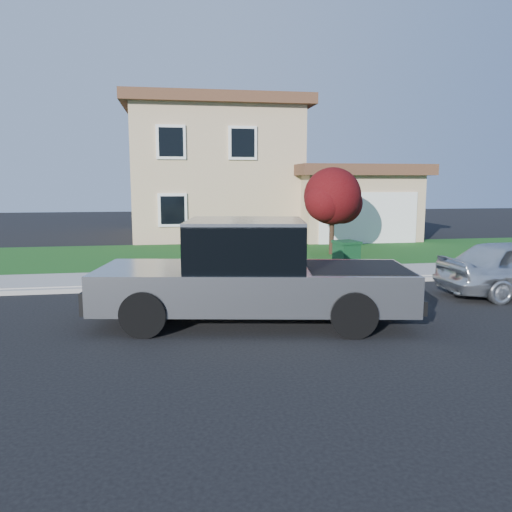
{
  "coord_description": "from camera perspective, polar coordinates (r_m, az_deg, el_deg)",
  "views": [
    {
      "loc": [
        -2.12,
        -10.36,
        2.84
      ],
      "look_at": [
        -0.33,
        0.55,
        1.2
      ],
      "focal_mm": 35.0,
      "sensor_mm": 36.0,
      "label": 1
    }
  ],
  "objects": [
    {
      "name": "curb",
      "position": [
        13.9,
        3.87,
        -3.12
      ],
      "size": [
        40.0,
        0.2,
        0.12
      ],
      "primitive_type": "cube",
      "color": "gray",
      "rests_on": "ground"
    },
    {
      "name": "ornamental_tree",
      "position": [
        19.28,
        8.82,
        6.47
      ],
      "size": [
        2.41,
        2.17,
        3.31
      ],
      "color": "black",
      "rests_on": "lawn"
    },
    {
      "name": "sidewalk",
      "position": [
        14.95,
        2.91,
        -2.23
      ],
      "size": [
        40.0,
        2.0,
        0.15
      ],
      "primitive_type": "cube",
      "color": "gray",
      "rests_on": "ground"
    },
    {
      "name": "pickup_truck",
      "position": [
        10.09,
        -0.45,
        -2.19
      ],
      "size": [
        6.66,
        3.21,
        2.1
      ],
      "rotation": [
        0.0,
        0.0,
        -0.17
      ],
      "color": "black",
      "rests_on": "ground"
    },
    {
      "name": "woman",
      "position": [
        12.21,
        3.18,
        -1.35
      ],
      "size": [
        0.58,
        0.42,
        1.62
      ],
      "rotation": [
        0.0,
        0.0,
        3.27
      ],
      "color": "tan",
      "rests_on": "ground"
    },
    {
      "name": "trash_bin",
      "position": [
        14.69,
        10.27,
        -0.22
      ],
      "size": [
        0.74,
        0.82,
        1.01
      ],
      "rotation": [
        0.0,
        0.0,
        0.19
      ],
      "color": "#103B1B",
      "rests_on": "sidewalk"
    },
    {
      "name": "ground",
      "position": [
        10.95,
        2.2,
        -6.6
      ],
      "size": [
        80.0,
        80.0,
        0.0
      ],
      "primitive_type": "plane",
      "color": "black",
      "rests_on": "ground"
    },
    {
      "name": "lawn",
      "position": [
        19.32,
        0.1,
        0.13
      ],
      "size": [
        40.0,
        7.0,
        0.1
      ],
      "primitive_type": "cube",
      "color": "#164F19",
      "rests_on": "ground"
    },
    {
      "name": "house",
      "position": [
        26.97,
        -2.0,
        9.12
      ],
      "size": [
        14.0,
        11.3,
        6.85
      ],
      "color": "tan",
      "rests_on": "ground"
    }
  ]
}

